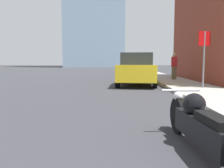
{
  "coord_description": "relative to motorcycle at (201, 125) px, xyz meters",
  "views": [
    {
      "loc": [
        1.95,
        2.05,
        1.16
      ],
      "look_at": [
        1.61,
        8.07,
        0.6
      ],
      "focal_mm": 35.0,
      "sensor_mm": 36.0,
      "label": 1
    }
  ],
  "objects": [
    {
      "name": "motorcycle",
      "position": [
        0.0,
        0.0,
        0.0
      ],
      "size": [
        0.62,
        2.36,
        0.75
      ],
      "rotation": [
        0.0,
        0.0,
        0.09
      ],
      "color": "black",
      "rests_on": "ground_plane"
    },
    {
      "name": "parked_car_yellow",
      "position": [
        -0.32,
        8.94,
        0.48
      ],
      "size": [
        2.2,
        4.22,
        1.72
      ],
      "rotation": [
        0.0,
        0.0,
        -0.07
      ],
      "color": "gold",
      "rests_on": "ground_plane"
    },
    {
      "name": "parked_car_white",
      "position": [
        -0.07,
        32.61,
        0.54
      ],
      "size": [
        2.21,
        4.22,
        1.87
      ],
      "rotation": [
        0.0,
        0.0,
        0.08
      ],
      "color": "silver",
      "rests_on": "ground_plane"
    },
    {
      "name": "stop_sign",
      "position": [
        2.34,
        6.57,
        1.38
      ],
      "size": [
        0.57,
        0.26,
        2.35
      ],
      "color": "slate",
      "rests_on": "sidewalk"
    },
    {
      "name": "parked_car_green",
      "position": [
        -0.25,
        22.03,
        0.52
      ],
      "size": [
        2.31,
        4.65,
        1.78
      ],
      "rotation": [
        0.0,
        0.0,
        0.09
      ],
      "color": "#1E6B33",
      "rests_on": "ground_plane"
    },
    {
      "name": "sidewalk",
      "position": [
        2.1,
        35.15,
        -0.3
      ],
      "size": [
        2.26,
        240.0,
        0.15
      ],
      "color": "#9E998E",
      "rests_on": "ground_plane"
    },
    {
      "name": "parked_car_blue",
      "position": [
        -0.33,
        45.8,
        0.44
      ],
      "size": [
        1.97,
        4.34,
        1.59
      ],
      "rotation": [
        0.0,
        0.0,
        -0.03
      ],
      "color": "#1E3899",
      "rests_on": "ground_plane"
    },
    {
      "name": "pedestrian",
      "position": [
        2.26,
        11.6,
        0.66
      ],
      "size": [
        0.36,
        0.24,
        1.71
      ],
      "color": "brown",
      "rests_on": "sidewalk"
    }
  ]
}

